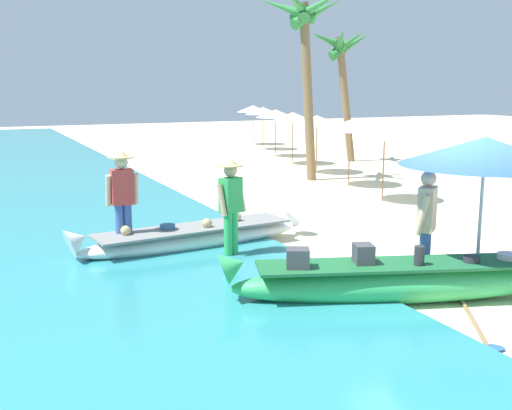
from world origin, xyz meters
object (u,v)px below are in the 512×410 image
Objects in this scene: person_vendor_assistant at (123,195)px; patio_umbrella_large at (485,152)px; boat_green_foreground at (399,280)px; palm_tree_tall_inland at (305,31)px; palm_tree_leaning_seaward at (341,56)px; person_tourist_customer at (426,222)px; paddle at (479,330)px; person_vendor_hatted at (231,202)px; boat_white_midground at (194,237)px.

patio_umbrella_large is at bearing -43.38° from person_vendor_assistant.
boat_green_foreground is 11.59m from palm_tree_tall_inland.
palm_tree_leaning_seaward is (3.55, 3.61, -0.49)m from palm_tree_tall_inland.
paddle is (-0.56, -1.68, -0.93)m from person_tourist_customer.
person_tourist_customer is 1.15× the size of paddle.
paddle is (3.03, -5.06, -1.04)m from person_vendor_assistant.
person_vendor_hatted is at bearing -129.61° from palm_tree_leaning_seaward.
palm_tree_tall_inland is at bearing 41.88° from person_vendor_assistant.
person_vendor_hatted reaches higher than paddle.
person_vendor_assistant is at bearing 136.62° from patio_umbrella_large.
person_vendor_hatted is at bearing -68.82° from boat_white_midground.
palm_tree_tall_inland reaches higher than paddle.
person_vendor_hatted is 0.35× the size of palm_tree_leaning_seaward.
palm_tree_leaning_seaward is at bearing 43.14° from person_vendor_assistant.
person_vendor_hatted is 0.94× the size of person_vendor_assistant.
boat_green_foreground is 2.59× the size of person_vendor_assistant.
person_vendor_hatted is 3.17m from person_tourist_customer.
palm_tree_tall_inland reaches higher than boat_white_midground.
person_vendor_assistant reaches higher than boat_green_foreground.
person_tourist_customer is (2.02, -2.43, -0.04)m from person_vendor_hatted.
person_tourist_customer is at bearing 28.52° from boat_green_foreground.
boat_green_foreground is at bearing -112.29° from palm_tree_tall_inland.
boat_white_midground is at bearing 109.87° from paddle.
person_vendor_hatted is at bearing 109.58° from paddle.
boat_white_midground is at bearing 127.04° from patio_umbrella_large.
person_tourist_customer is 4.94m from person_vendor_assistant.
palm_tree_tall_inland is at bearing 53.18° from person_vendor_hatted.
paddle is (1.81, -5.00, -0.21)m from boat_white_midground.
paddle is at bearing -70.13° from boat_white_midground.
person_vendor_assistant is at bearing 148.90° from person_vendor_hatted.
palm_tree_tall_inland is (5.36, 7.17, 3.44)m from person_vendor_hatted.
palm_tree_tall_inland is (2.82, 10.11, 2.45)m from patio_umbrella_large.
palm_tree_leaning_seaward is (7.65, 13.62, 3.64)m from boat_green_foreground.
palm_tree_tall_inland is (4.10, 10.01, 4.13)m from boat_green_foreground.
palm_tree_leaning_seaward is at bearing 50.39° from person_vendor_hatted.
boat_white_midground is at bearing -3.07° from person_vendor_assistant.
palm_tree_tall_inland is at bearing -134.55° from palm_tree_leaning_seaward.
boat_green_foreground is at bearing -66.15° from person_vendor_hatted.
boat_white_midground is 5.10m from patio_umbrella_large.
palm_tree_leaning_seaward reaches higher than patio_umbrella_large.
boat_green_foreground is at bearing -119.33° from palm_tree_leaning_seaward.
boat_green_foreground is 3.23× the size of paddle.
person_tourist_customer reaches higher than paddle.
person_vendor_hatted is at bearing 113.85° from boat_green_foreground.
person_vendor_assistant is at bearing 126.70° from boat_green_foreground.
person_tourist_customer is at bearing -43.27° from person_vendor_assistant.
patio_umbrella_large is (1.28, -0.09, 1.68)m from boat_green_foreground.
boat_white_midground is 9.47m from palm_tree_tall_inland.
person_tourist_customer is 1.26m from patio_umbrella_large.
person_vendor_hatted is 4.01m from patio_umbrella_large.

